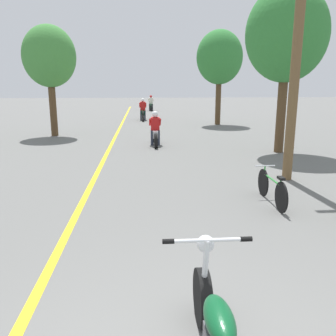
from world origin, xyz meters
The scene contains 9 objects.
lane_stripe_center centered at (-1.70, 12.36, 0.00)m, with size 0.14×48.00×0.01m, color yellow.
utility_pole centered at (3.33, 6.64, 3.17)m, with size 1.10×0.24×6.16m.
roadside_tree_right_near centered at (4.51, 10.33, 4.03)m, with size 2.80×2.52×5.68m.
roadside_tree_right_far centered at (4.12, 19.23, 3.88)m, with size 2.69×2.42×5.46m.
roadside_tree_left centered at (-4.60, 15.10, 3.59)m, with size 2.41×2.17×5.02m.
motorcycle_rider_lead centered at (0.09, 12.13, 0.53)m, with size 0.50×2.00×1.37m.
motorcycle_rider_mid centered at (-0.39, 22.10, 0.55)m, with size 0.50×2.19×1.45m.
motorcycle_rider_far centered at (0.36, 30.54, 0.52)m, with size 0.50×1.96×1.39m.
bicycle_parked centered at (2.24, 4.78, 0.33)m, with size 0.44×1.66×0.71m.
Camera 1 is at (-0.40, -2.09, 2.45)m, focal length 38.00 mm.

